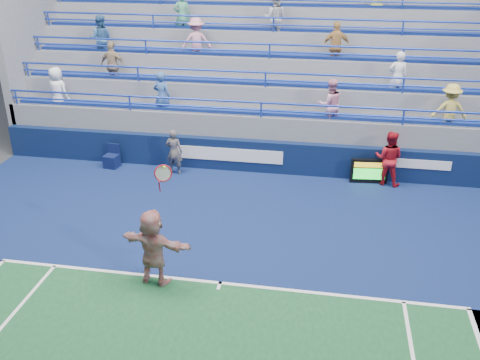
% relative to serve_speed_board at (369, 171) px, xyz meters
% --- Properties ---
extents(ground, '(120.00, 120.00, 0.00)m').
position_rel_serve_speed_board_xyz_m(ground, '(-3.60, -6.18, -0.41)').
color(ground, '#333538').
extents(sponsor_wall, '(18.00, 0.32, 1.10)m').
position_rel_serve_speed_board_xyz_m(sponsor_wall, '(-3.59, 0.32, 0.14)').
color(sponsor_wall, '#0B1B3D').
rests_on(sponsor_wall, ground).
extents(bleacher_stand, '(18.00, 5.60, 6.13)m').
position_rel_serve_speed_board_xyz_m(bleacher_stand, '(-3.61, 4.09, 1.13)').
color(bleacher_stand, slate).
rests_on(bleacher_stand, ground).
extents(serve_speed_board, '(1.19, 0.24, 0.82)m').
position_rel_serve_speed_board_xyz_m(serve_speed_board, '(0.00, 0.00, 0.00)').
color(serve_speed_board, black).
rests_on(serve_speed_board, ground).
extents(judge_chair, '(0.51, 0.52, 0.81)m').
position_rel_serve_speed_board_xyz_m(judge_chair, '(-8.65, -0.20, -0.16)').
color(judge_chair, '#0D163F').
rests_on(judge_chair, ground).
extents(tennis_player, '(1.79, 0.86, 2.98)m').
position_rel_serve_speed_board_xyz_m(tennis_player, '(-5.09, -6.36, 0.52)').
color(tennis_player, silver).
rests_on(tennis_player, ground).
extents(line_judge, '(0.58, 0.40, 1.55)m').
position_rel_serve_speed_board_xyz_m(line_judge, '(-6.37, -0.31, 0.36)').
color(line_judge, '#161C3D').
rests_on(line_judge, ground).
extents(ball_girl, '(1.01, 0.87, 1.79)m').
position_rel_serve_speed_board_xyz_m(ball_girl, '(0.56, 0.02, 0.48)').
color(ball_girl, '#AC131F').
rests_on(ball_girl, ground).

